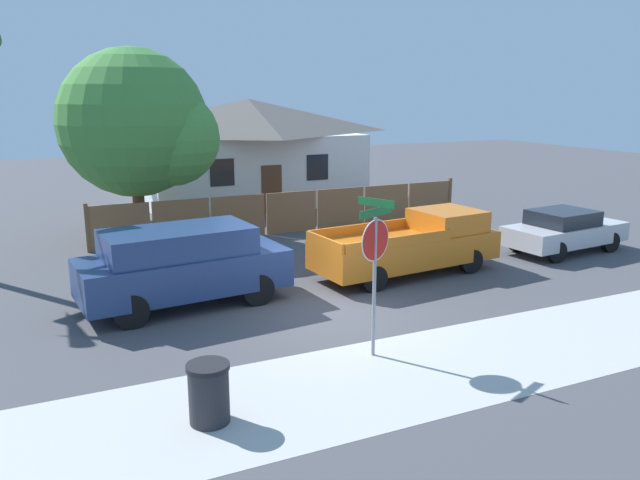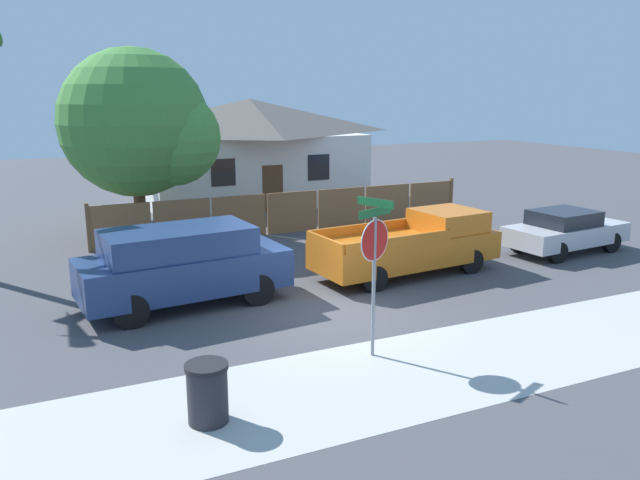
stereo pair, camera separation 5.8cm
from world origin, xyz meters
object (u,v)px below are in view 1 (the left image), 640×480
object	(u,v)px
stop_sign	(375,251)
parked_sedan	(564,230)
orange_pickup	(413,244)
trash_bin	(209,393)
house	(249,149)
oak_tree	(142,126)
red_suv	(183,264)

from	to	relation	value
stop_sign	parked_sedan	bearing A→B (deg)	3.08
orange_pickup	stop_sign	distance (m)	5.98
orange_pickup	trash_bin	size ratio (longest dim) A/B	5.72
house	trash_bin	distance (m)	19.95
oak_tree	stop_sign	bearing A→B (deg)	-79.67
oak_tree	red_suv	bearing A→B (deg)	-93.57
parked_sedan	trash_bin	size ratio (longest dim) A/B	4.38
oak_tree	trash_bin	world-z (taller)	oak_tree
house	oak_tree	xyz separation A→B (m)	(-5.61, -5.53, 1.44)
house	oak_tree	world-z (taller)	oak_tree
oak_tree	parked_sedan	bearing A→B (deg)	-32.81
house	oak_tree	bearing A→B (deg)	-135.42
house	parked_sedan	size ratio (longest dim) A/B	2.41
trash_bin	oak_tree	bearing A→B (deg)	84.03
oak_tree	stop_sign	xyz separation A→B (m)	(2.18, -11.94, -1.77)
house	parked_sedan	bearing A→B (deg)	-65.15
stop_sign	red_suv	bearing A→B (deg)	98.90
oak_tree	parked_sedan	world-z (taller)	oak_tree
oak_tree	orange_pickup	bearing A→B (deg)	-51.44
orange_pickup	stop_sign	size ratio (longest dim) A/B	1.79
parked_sedan	stop_sign	xyz separation A→B (m)	(-9.48, -4.43, 1.38)
red_suv	parked_sedan	distance (m)	12.12
red_suv	orange_pickup	bearing A→B (deg)	-5.24
parked_sedan	stop_sign	bearing A→B (deg)	-160.42
trash_bin	red_suv	bearing A→B (deg)	80.81
parked_sedan	trash_bin	xyz separation A→B (m)	(-13.02, -5.55, -0.22)
house	stop_sign	bearing A→B (deg)	-101.13
red_suv	trash_bin	xyz separation A→B (m)	(-0.90, -5.55, -0.54)
stop_sign	oak_tree	bearing A→B (deg)	78.37
red_suv	oak_tree	bearing A→B (deg)	80.98
house	stop_sign	distance (m)	17.81
house	red_suv	bearing A→B (deg)	-115.00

